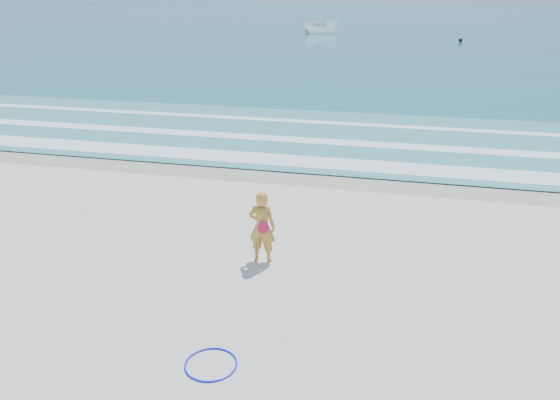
# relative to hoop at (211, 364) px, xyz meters

# --- Properties ---
(ground) EXTENTS (400.00, 400.00, 0.00)m
(ground) POSITION_rel_hoop_xyz_m (-0.66, 1.33, -0.02)
(ground) COLOR silver
(ground) RESTS_ON ground
(wet_sand) EXTENTS (400.00, 2.40, 0.00)m
(wet_sand) POSITION_rel_hoop_xyz_m (-0.66, 10.33, -0.01)
(wet_sand) COLOR #B2A893
(wet_sand) RESTS_ON ground
(ocean) EXTENTS (400.00, 190.00, 0.04)m
(ocean) POSITION_rel_hoop_xyz_m (-0.66, 106.33, 0.00)
(ocean) COLOR #19727F
(ocean) RESTS_ON ground
(shallow) EXTENTS (400.00, 10.00, 0.01)m
(shallow) POSITION_rel_hoop_xyz_m (-0.66, 15.33, 0.03)
(shallow) COLOR #59B7AD
(shallow) RESTS_ON ocean
(foam_near) EXTENTS (400.00, 1.40, 0.01)m
(foam_near) POSITION_rel_hoop_xyz_m (-0.66, 11.63, 0.04)
(foam_near) COLOR white
(foam_near) RESTS_ON shallow
(foam_mid) EXTENTS (400.00, 0.90, 0.01)m
(foam_mid) POSITION_rel_hoop_xyz_m (-0.66, 14.53, 0.04)
(foam_mid) COLOR white
(foam_mid) RESTS_ON shallow
(foam_far) EXTENTS (400.00, 0.60, 0.01)m
(foam_far) POSITION_rel_hoop_xyz_m (-0.66, 17.83, 0.04)
(foam_far) COLOR white
(foam_far) RESTS_ON shallow
(hoop) EXTENTS (1.05, 1.05, 0.03)m
(hoop) POSITION_rel_hoop_xyz_m (0.00, 0.00, 0.00)
(hoop) COLOR #0D18EB
(hoop) RESTS_ON ground
(boat) EXTENTS (5.18, 2.74, 1.90)m
(boat) POSITION_rel_hoop_xyz_m (-9.00, 67.49, 0.97)
(boat) COLOR white
(boat) RESTS_ON ocean
(buoy) EXTENTS (0.45, 0.45, 0.45)m
(buoy) POSITION_rel_hoop_xyz_m (8.17, 59.92, 0.25)
(buoy) COLOR black
(buoy) RESTS_ON ocean
(woman) EXTENTS (0.64, 0.44, 1.74)m
(woman) POSITION_rel_hoop_xyz_m (-0.12, 3.90, 0.85)
(woman) COLOR #C48A2E
(woman) RESTS_ON ground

